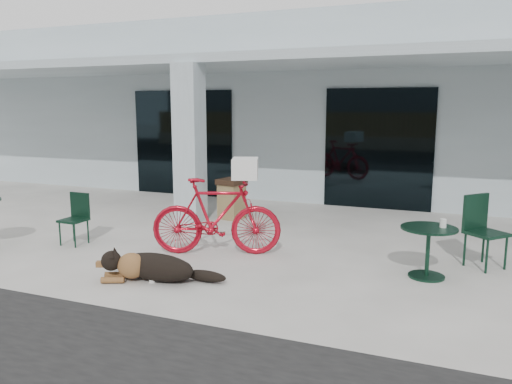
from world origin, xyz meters
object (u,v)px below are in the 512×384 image
at_px(trash_receptacle, 232,199).
at_px(dog, 156,265).
at_px(cafe_table_far, 428,252).
at_px(cafe_chair_far_a, 486,232).
at_px(bicycle, 216,217).
at_px(cafe_chair_near, 73,219).

bearing_deg(trash_receptacle, dog, -80.75).
height_order(cafe_table_far, cafe_chair_far_a, cafe_chair_far_a).
relative_size(bicycle, trash_receptacle, 2.43).
relative_size(cafe_chair_near, trash_receptacle, 1.04).
bearing_deg(trash_receptacle, bicycle, -70.87).
bearing_deg(cafe_chair_near, bicycle, 9.94).
height_order(bicycle, cafe_chair_near, bicycle).
distance_m(cafe_chair_near, trash_receptacle, 3.23).
relative_size(bicycle, dog, 1.57).
bearing_deg(cafe_chair_near, trash_receptacle, 60.60).
height_order(dog, cafe_chair_far_a, cafe_chair_far_a).
bearing_deg(bicycle, cafe_chair_far_a, -97.75).
height_order(bicycle, cafe_table_far, bicycle).
bearing_deg(trash_receptacle, cafe_chair_far_a, -18.54).
height_order(dog, cafe_chair_near, cafe_chair_near).
relative_size(cafe_chair_near, cafe_table_far, 1.15).
bearing_deg(trash_receptacle, cafe_table_far, -30.34).
xyz_separation_m(cafe_table_far, cafe_chair_far_a, (0.75, 0.74, 0.17)).
height_order(dog, cafe_table_far, cafe_table_far).
bearing_deg(bicycle, cafe_table_far, -108.21).
distance_m(dog, cafe_chair_near, 2.49).
bearing_deg(dog, cafe_chair_far_a, 4.31).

